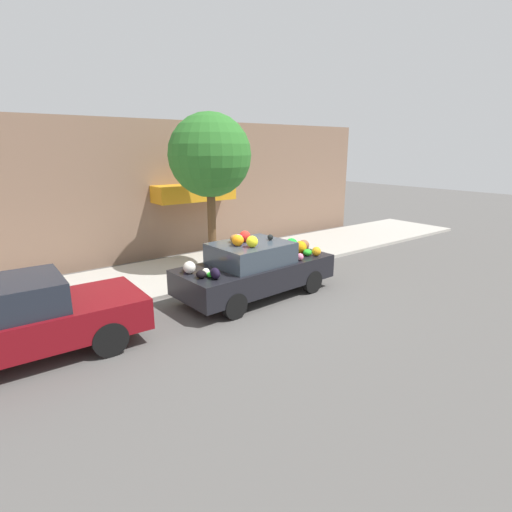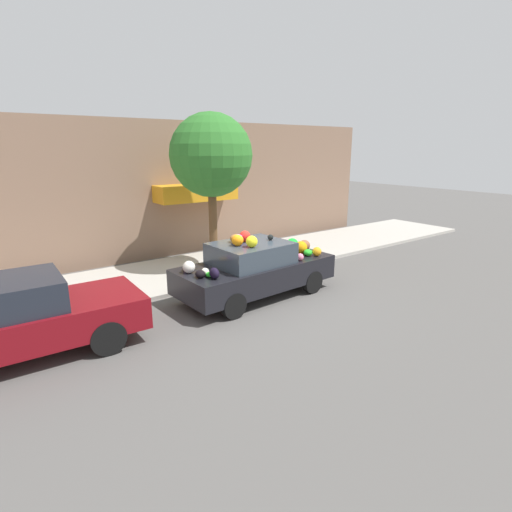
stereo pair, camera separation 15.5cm
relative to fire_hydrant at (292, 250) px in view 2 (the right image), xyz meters
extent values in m
plane|color=#565451|center=(-2.62, -1.53, -0.46)|extent=(60.00, 60.00, 0.00)
cube|color=#B2ADA3|center=(-2.62, 1.17, -0.40)|extent=(24.00, 3.20, 0.11)
cube|color=#846651|center=(-2.62, 3.42, 1.80)|extent=(18.00, 0.30, 4.52)
cube|color=orange|center=(-1.85, 2.82, 1.72)|extent=(2.78, 0.90, 0.55)
cylinder|color=brown|center=(-2.44, 0.76, 0.91)|extent=(0.24, 0.24, 2.50)
sphere|color=#2D7228|center=(-2.44, 0.76, 2.98)|extent=(2.34, 2.34, 2.34)
cylinder|color=red|center=(0.00, 0.00, -0.07)|extent=(0.20, 0.20, 0.55)
sphere|color=red|center=(0.00, 0.00, 0.26)|extent=(0.18, 0.18, 0.18)
cube|color=black|center=(-2.62, -1.62, 0.14)|extent=(4.14, 1.88, 0.60)
cube|color=#333D47|center=(-2.79, -1.63, 0.69)|extent=(1.90, 1.56, 0.51)
cylinder|color=black|center=(-1.41, -0.80, -0.16)|extent=(0.60, 0.21, 0.60)
cylinder|color=black|center=(-1.33, -2.30, -0.16)|extent=(0.60, 0.21, 0.60)
cylinder|color=black|center=(-3.92, -0.94, -0.16)|extent=(0.60, 0.21, 0.60)
cylinder|color=black|center=(-3.84, -2.44, -0.16)|extent=(0.60, 0.21, 0.60)
ellipsoid|color=orange|center=(-4.19, -1.17, 0.50)|extent=(0.21, 0.20, 0.12)
sphere|color=purple|center=(-4.34, -1.24, 0.52)|extent=(0.23, 0.23, 0.16)
sphere|color=orange|center=(-1.00, -2.10, 0.56)|extent=(0.31, 0.31, 0.24)
ellipsoid|color=green|center=(-4.15, -1.99, 0.50)|extent=(0.22, 0.20, 0.12)
sphere|color=green|center=(-1.13, -1.27, 0.61)|extent=(0.37, 0.37, 0.34)
ellipsoid|color=green|center=(-1.18, -1.96, 0.53)|extent=(0.36, 0.36, 0.17)
sphere|color=silver|center=(-4.38, -1.45, 0.58)|extent=(0.39, 0.39, 0.28)
sphere|color=yellow|center=(-3.02, -1.99, 1.08)|extent=(0.37, 0.37, 0.27)
sphere|color=pink|center=(-1.66, -2.17, 0.53)|extent=(0.19, 0.19, 0.18)
ellipsoid|color=orange|center=(-3.21, -1.69, 1.08)|extent=(0.36, 0.36, 0.27)
ellipsoid|color=#975D29|center=(-3.04, -1.36, 1.05)|extent=(0.36, 0.35, 0.20)
sphere|color=red|center=(-2.83, -1.43, 1.08)|extent=(0.34, 0.34, 0.27)
ellipsoid|color=black|center=(-4.12, -2.13, 0.56)|extent=(0.24, 0.34, 0.24)
ellipsoid|color=black|center=(-4.35, -1.91, 0.53)|extent=(0.31, 0.31, 0.18)
sphere|color=#AD3DC6|center=(-3.08, -1.51, 1.06)|extent=(0.33, 0.33, 0.23)
sphere|color=white|center=(-4.19, -1.84, 0.53)|extent=(0.25, 0.25, 0.18)
ellipsoid|color=#8E583C|center=(-0.89, -1.51, 0.59)|extent=(0.41, 0.41, 0.30)
sphere|color=black|center=(-2.21, -1.67, 1.02)|extent=(0.20, 0.20, 0.14)
sphere|color=orange|center=(-1.18, -1.68, 0.61)|extent=(0.36, 0.36, 0.34)
cube|color=maroon|center=(-7.85, -1.63, 0.17)|extent=(4.35, 1.78, 0.60)
cylinder|color=black|center=(-6.49, -0.90, -0.13)|extent=(0.65, 0.20, 0.65)
cylinder|color=black|center=(-6.53, -2.42, -0.13)|extent=(0.65, 0.20, 0.65)
camera|label=1|loc=(-8.39, -9.19, 3.18)|focal=28.00mm
camera|label=2|loc=(-8.27, -9.28, 3.18)|focal=28.00mm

